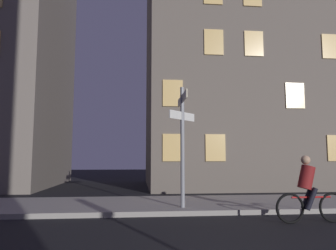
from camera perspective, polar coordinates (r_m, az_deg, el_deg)
sidewalk_kerb at (r=10.36m, az=1.56°, el=-14.20°), size 40.00×3.39×0.14m
signpost at (r=9.21m, az=2.63°, el=-1.66°), size 0.87×1.75×3.50m
cyclist at (r=8.44m, az=24.20°, el=-10.93°), size 1.82×0.33×1.61m
building_right_block at (r=19.31m, az=11.07°, el=12.30°), size 9.53×7.70×15.14m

